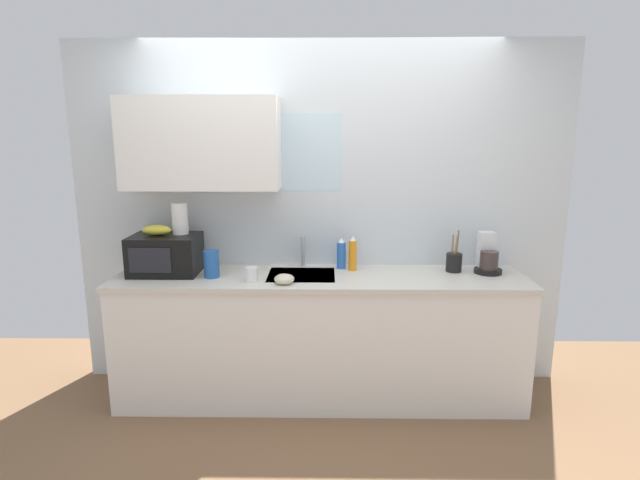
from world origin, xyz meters
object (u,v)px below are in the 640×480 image
Objects in this scene: coffee_maker at (487,258)px; small_bowl at (284,279)px; cereal_canister at (211,264)px; microwave at (166,254)px; mug_white at (252,274)px; utensil_crock at (454,262)px; banana_bunch at (157,230)px; dish_soap_bottle_blue at (341,254)px; dish_soap_bottle_orange at (353,254)px; paper_towel_roll at (180,218)px.

small_bowl is (-1.40, -0.31, -0.07)m from coffee_maker.
cereal_canister reaches higher than small_bowl.
microwave is 0.89m from small_bowl.
utensil_crock is (1.39, 0.26, 0.02)m from mug_white.
microwave is at bearing -1.80° from banana_bunch.
small_bowl is at bearing -133.77° from dish_soap_bottle_blue.
mug_white is (0.29, -0.09, -0.05)m from cereal_canister.
dish_soap_bottle_orange is 0.72m from utensil_crock.
utensil_crock reaches higher than small_bowl.
dish_soap_bottle_blue is 0.10m from dish_soap_bottle_orange.
dish_soap_bottle_orange is 1.93× the size of small_bowl.
microwave is 0.66m from mug_white.
cereal_canister is at bearing 162.51° from mug_white.
microwave is 2.30× the size of banana_bunch.
paper_towel_roll is 2.32× the size of mug_white.
cereal_canister is 0.62× the size of utensil_crock.
dish_soap_bottle_blue is (1.13, 0.10, -0.27)m from paper_towel_roll.
dish_soap_bottle_orange reaches higher than small_bowl.
cereal_canister is at bearing 163.48° from small_bowl.
small_bowl is (0.85, -0.25, -0.10)m from microwave.
dish_soap_bottle_blue is at bearing 46.23° from small_bowl.
utensil_crock reaches higher than microwave.
microwave is 1.24m from dish_soap_bottle_blue.
mug_white is (0.68, -0.19, -0.26)m from banana_bunch.
dish_soap_bottle_orange is 0.84× the size of utensil_crock.
banana_bunch is 0.75m from mug_white.
small_bowl is at bearing -164.76° from utensil_crock.
small_bowl is (0.75, -0.30, -0.35)m from paper_towel_roll.
cereal_canister reaches higher than mug_white.
mug_white is at bearing -15.71° from banana_bunch.
small_bowl is (0.90, -0.25, -0.27)m from banana_bunch.
cereal_canister is (-0.89, -0.25, -0.01)m from dish_soap_bottle_blue.
small_bowl is at bearing -15.60° from banana_bunch.
dish_soap_bottle_orange reaches higher than cereal_canister.
utensil_crock is (1.68, 0.17, -0.02)m from cereal_canister.
dish_soap_bottle_blue is 1.22× the size of cereal_canister.
cereal_canister is (0.24, -0.15, -0.29)m from paper_towel_roll.
mug_white is 0.73× the size of small_bowl.
banana_bunch is 2.31m from coffee_maker.
dish_soap_bottle_blue is 1.74× the size of small_bowl.
utensil_crock reaches higher than cereal_canister.
coffee_maker is 1.92m from cereal_canister.
dish_soap_bottle_orange is at bearing 3.97° from banana_bunch.
banana_bunch is 0.71× the size of coffee_maker.
microwave is at bearing -178.48° from coffee_maker.
utensil_crock is (2.07, 0.07, -0.23)m from banana_bunch.
cereal_canister is at bearing -168.62° from dish_soap_bottle_orange.
coffee_maker is 2.95× the size of mug_white.
dish_soap_bottle_blue is (-1.02, 0.09, 0.00)m from coffee_maker.
utensil_crock is (-0.23, 0.01, -0.03)m from coffee_maker.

